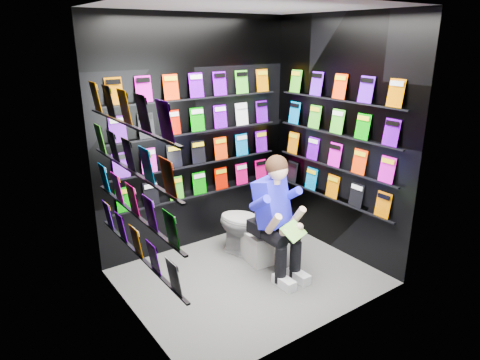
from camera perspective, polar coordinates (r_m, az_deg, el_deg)
floor at (r=4.53m, az=1.20°, el=-12.76°), size 2.40×2.40×0.00m
ceiling at (r=3.87m, az=1.48°, el=22.20°), size 2.40×2.40×0.00m
wall_back at (r=4.82m, az=-5.82°, el=5.85°), size 2.40×0.04×2.60m
wall_front at (r=3.30m, az=11.75°, el=-0.50°), size 2.40×0.04×2.60m
wall_left at (r=3.46m, az=-14.84°, el=0.16°), size 0.04×2.00×2.60m
wall_right at (r=4.80m, az=12.94°, el=5.42°), size 0.04×2.00×2.60m
comics_back at (r=4.80m, az=-5.64°, el=5.85°), size 2.10×0.06×1.37m
comics_left at (r=3.47m, az=-14.39°, el=0.33°), size 0.06×1.70×1.37m
comics_right at (r=4.78m, az=12.71°, el=5.43°), size 0.06×1.70×1.37m
toilet at (r=4.77m, az=1.12°, el=-6.04°), size 0.64×0.85×0.73m
longbox at (r=4.77m, az=2.15°, el=-8.93°), size 0.27×0.43×0.31m
longbox_lid at (r=4.69m, az=2.18°, el=-7.11°), size 0.29×0.45×0.03m
reader at (r=4.34m, az=4.14°, el=-3.03°), size 0.72×0.86×1.36m
held_comic at (r=4.17m, az=7.15°, el=-6.75°), size 0.32×0.24×0.12m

